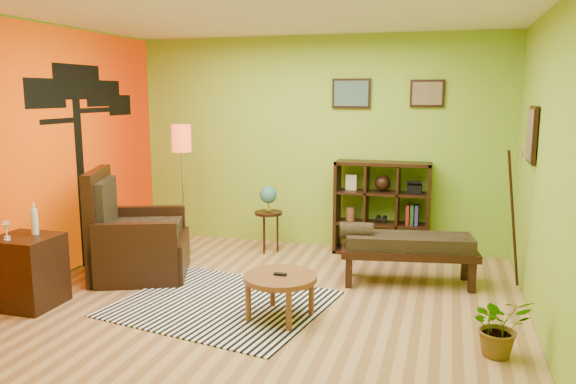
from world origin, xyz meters
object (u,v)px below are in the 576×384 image
(coffee_table, at_px, (280,281))
(floor_lamp, at_px, (182,150))
(armchair, at_px, (134,244))
(globe_table, at_px, (268,202))
(side_cabinet, at_px, (27,271))
(bench, at_px, (405,246))
(potted_plant, at_px, (499,332))
(cube_shelf, at_px, (383,208))

(coffee_table, height_order, floor_lamp, floor_lamp)
(armchair, relative_size, floor_lamp, 0.77)
(coffee_table, relative_size, armchair, 0.52)
(globe_table, bearing_deg, side_cabinet, -124.41)
(armchair, xyz_separation_m, bench, (2.97, 0.55, 0.06))
(coffee_table, bearing_deg, globe_table, 110.66)
(coffee_table, height_order, side_cabinet, side_cabinet)
(floor_lamp, height_order, potted_plant, floor_lamp)
(side_cabinet, bearing_deg, cube_shelf, 41.51)
(side_cabinet, height_order, cube_shelf, cube_shelf)
(globe_table, relative_size, potted_plant, 1.76)
(coffee_table, distance_m, globe_table, 2.24)
(coffee_table, height_order, potted_plant, coffee_table)
(side_cabinet, bearing_deg, armchair, 65.43)
(globe_table, distance_m, cube_shelf, 1.47)
(floor_lamp, bearing_deg, globe_table, 21.66)
(armchair, bearing_deg, floor_lamp, 80.31)
(side_cabinet, bearing_deg, bench, 25.60)
(globe_table, bearing_deg, armchair, -131.20)
(globe_table, height_order, cube_shelf, cube_shelf)
(coffee_table, distance_m, potted_plant, 1.90)
(armchair, relative_size, globe_table, 1.48)
(armchair, distance_m, potted_plant, 3.95)
(bench, bearing_deg, coffee_table, -128.14)
(globe_table, height_order, potted_plant, globe_table)
(side_cabinet, bearing_deg, coffee_table, 8.53)
(floor_lamp, relative_size, potted_plant, 3.36)
(side_cabinet, distance_m, globe_table, 2.98)
(cube_shelf, bearing_deg, side_cabinet, -138.49)
(cube_shelf, bearing_deg, globe_table, -167.93)
(side_cabinet, xyz_separation_m, potted_plant, (4.34, 0.13, -0.16))
(bench, distance_m, potted_plant, 1.77)
(side_cabinet, relative_size, cube_shelf, 0.84)
(cube_shelf, distance_m, potted_plant, 2.92)
(globe_table, bearing_deg, potted_plant, -41.04)
(armchair, relative_size, cube_shelf, 1.07)
(potted_plant, bearing_deg, side_cabinet, -178.23)
(armchair, height_order, side_cabinet, armchair)
(coffee_table, xyz_separation_m, side_cabinet, (-2.46, -0.37, -0.00))
(armchair, bearing_deg, bench, 10.54)
(floor_lamp, height_order, bench, floor_lamp)
(cube_shelf, height_order, potted_plant, cube_shelf)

